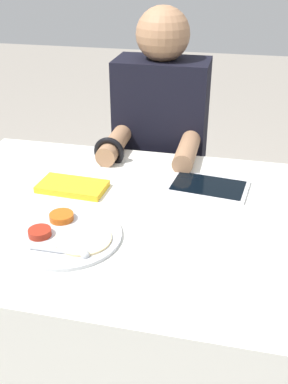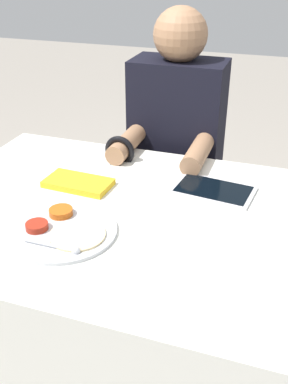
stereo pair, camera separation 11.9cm
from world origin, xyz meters
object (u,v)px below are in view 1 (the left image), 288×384
(thali_tray, at_px, (67,235))
(red_notebook, at_px, (72,187))
(tablet_device, at_px, (208,186))
(person_diner, at_px, (160,175))

(thali_tray, distance_m, red_notebook, 0.26)
(thali_tray, bearing_deg, tablet_device, 46.78)
(thali_tray, relative_size, red_notebook, 1.35)
(red_notebook, bearing_deg, tablet_device, 14.00)
(red_notebook, xyz_separation_m, tablet_device, (0.41, 0.10, -0.00))
(person_diner, bearing_deg, tablet_device, -60.10)
(tablet_device, distance_m, person_diner, 0.49)
(tablet_device, bearing_deg, red_notebook, -166.00)
(thali_tray, xyz_separation_m, tablet_device, (0.33, 0.35, -0.00))
(thali_tray, bearing_deg, person_diner, 81.92)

